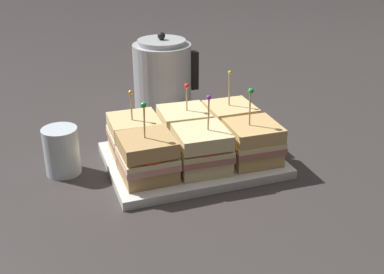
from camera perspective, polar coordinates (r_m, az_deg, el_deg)
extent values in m
plane|color=#383333|center=(1.02, 0.00, -3.16)|extent=(6.00, 6.00, 0.00)
cube|color=silver|center=(1.02, 0.00, -2.91)|extent=(0.35, 0.26, 0.01)
cube|color=silver|center=(1.02, 0.00, -2.46)|extent=(0.35, 0.26, 0.01)
cube|color=tan|center=(0.93, -5.25, -3.91)|extent=(0.10, 0.10, 0.03)
cube|color=tan|center=(0.92, -5.30, -2.79)|extent=(0.11, 0.11, 0.01)
cube|color=beige|center=(0.92, -5.33, -2.19)|extent=(0.10, 0.10, 0.01)
cylinder|color=red|center=(0.90, -5.07, -2.28)|extent=(0.07, 0.07, 0.00)
cube|color=tan|center=(0.91, -5.39, -0.87)|extent=(0.10, 0.10, 0.03)
cylinder|color=tan|center=(0.89, -5.67, 1.55)|extent=(0.00, 0.01, 0.08)
sphere|color=green|center=(0.87, -5.77, 3.78)|extent=(0.01, 0.01, 0.01)
cube|color=beige|center=(0.96, 1.23, -2.94)|extent=(0.10, 0.10, 0.03)
cube|color=#B26B60|center=(0.95, 1.24, -1.84)|extent=(0.11, 0.11, 0.01)
cube|color=beige|center=(0.95, 1.24, -1.25)|extent=(0.11, 0.11, 0.01)
cylinder|color=red|center=(0.93, 1.63, -1.32)|extent=(0.06, 0.06, 0.00)
cube|color=beige|center=(0.94, 1.26, 0.04)|extent=(0.10, 0.10, 0.03)
cylinder|color=tan|center=(0.92, 1.96, 2.48)|extent=(0.00, 0.01, 0.08)
sphere|color=purple|center=(0.90, 1.99, 4.70)|extent=(0.01, 0.01, 0.01)
cube|color=tan|center=(1.00, 7.11, -1.94)|extent=(0.10, 0.10, 0.03)
cube|color=#B26B60|center=(0.99, 7.17, -0.88)|extent=(0.11, 0.11, 0.01)
cube|color=beige|center=(0.99, 7.21, -0.31)|extent=(0.11, 0.11, 0.01)
cube|color=tan|center=(0.98, 7.27, 0.72)|extent=(0.10, 0.10, 0.03)
cylinder|color=tan|center=(0.96, 6.86, 3.18)|extent=(0.00, 0.01, 0.08)
sphere|color=green|center=(0.94, 6.99, 5.43)|extent=(0.01, 0.01, 0.01)
cube|color=#DBB77A|center=(1.03, -6.75, -1.11)|extent=(0.10, 0.10, 0.03)
cube|color=#B26B60|center=(1.02, -6.81, -0.07)|extent=(0.11, 0.11, 0.01)
cube|color=beige|center=(1.02, -6.84, 0.49)|extent=(0.10, 0.10, 0.01)
cube|color=#E8C281|center=(1.01, -6.89, 1.50)|extent=(0.10, 0.10, 0.03)
cylinder|color=tan|center=(0.98, -7.20, 3.41)|extent=(0.00, 0.01, 0.07)
sphere|color=orange|center=(0.97, -7.31, 5.27)|extent=(0.01, 0.01, 0.01)
cube|color=beige|center=(1.05, -0.86, -0.30)|extent=(0.11, 0.11, 0.03)
cube|color=#B26B60|center=(1.04, -0.87, 0.72)|extent=(0.11, 0.11, 0.01)
cube|color=beige|center=(1.04, -0.87, 1.27)|extent=(0.11, 0.11, 0.01)
cylinder|color=red|center=(1.02, -0.56, 1.25)|extent=(0.07, 0.07, 0.00)
cube|color=beige|center=(1.03, -0.88, 2.47)|extent=(0.11, 0.11, 0.03)
cylinder|color=tan|center=(1.01, -0.62, 4.39)|extent=(0.00, 0.00, 0.07)
sphere|color=red|center=(1.00, -0.63, 6.07)|extent=(0.01, 0.01, 0.01)
cube|color=#DBB77A|center=(1.09, 4.48, 0.55)|extent=(0.10, 0.10, 0.03)
cube|color=tan|center=(1.08, 4.51, 1.55)|extent=(0.11, 0.11, 0.01)
cube|color=beige|center=(1.08, 4.53, 2.08)|extent=(0.10, 0.10, 0.01)
cube|color=#E8C281|center=(1.07, 4.57, 3.04)|extent=(0.10, 0.10, 0.03)
cylinder|color=tan|center=(1.05, 4.43, 5.46)|extent=(0.00, 0.01, 0.09)
sphere|color=yellow|center=(1.04, 4.51, 7.63)|extent=(0.01, 0.01, 0.01)
cylinder|color=#B7BABF|center=(1.29, -3.52, 7.15)|extent=(0.15, 0.15, 0.17)
cylinder|color=#B7BABF|center=(1.27, -3.63, 11.17)|extent=(0.13, 0.13, 0.01)
sphere|color=black|center=(1.26, -3.65, 11.87)|extent=(0.02, 0.02, 0.02)
cube|color=black|center=(1.31, 0.22, 7.92)|extent=(0.02, 0.02, 0.10)
cylinder|color=silver|center=(1.00, -15.19, -1.60)|extent=(0.07, 0.07, 0.10)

